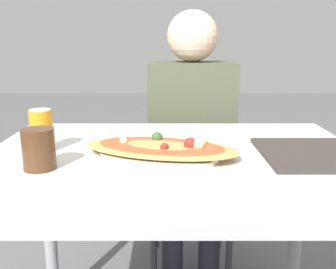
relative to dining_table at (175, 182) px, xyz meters
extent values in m
cube|color=silver|center=(0.00, 0.00, 0.06)|extent=(1.11, 0.84, 0.04)
cylinder|color=#99999E|center=(-0.50, 0.37, -0.32)|extent=(0.05, 0.05, 0.73)
cylinder|color=#99999E|center=(0.50, 0.37, -0.32)|extent=(0.05, 0.05, 0.73)
cube|color=#2D3851|center=(0.09, 0.68, -0.25)|extent=(0.40, 0.40, 0.04)
cube|color=#2D3851|center=(0.09, 0.87, 0.01)|extent=(0.38, 0.03, 0.48)
cylinder|color=#38383D|center=(0.26, 0.51, -0.48)|extent=(0.03, 0.03, 0.42)
cylinder|color=#38383D|center=(-0.08, 0.51, -0.48)|extent=(0.03, 0.03, 0.42)
cylinder|color=#38383D|center=(0.26, 0.85, -0.48)|extent=(0.03, 0.03, 0.42)
cylinder|color=#38383D|center=(-0.08, 0.85, -0.48)|extent=(0.03, 0.03, 0.42)
cylinder|color=#2D2D38|center=(0.17, 0.57, -0.46)|extent=(0.10, 0.10, 0.46)
cylinder|color=#2D2D38|center=(0.00, 0.57, -0.46)|extent=(0.10, 0.10, 0.46)
cube|color=#474C38|center=(0.09, 0.65, 0.04)|extent=(0.38, 0.21, 0.53)
sphere|color=beige|center=(0.09, 0.65, 0.42)|extent=(0.22, 0.22, 0.22)
cylinder|color=white|center=(-0.04, -0.01, 0.09)|extent=(0.34, 0.34, 0.01)
ellipsoid|color=tan|center=(-0.04, -0.01, 0.11)|extent=(0.49, 0.34, 0.02)
ellipsoid|color=#C14C28|center=(-0.04, -0.01, 0.11)|extent=(0.40, 0.28, 0.01)
sphere|color=maroon|center=(-0.03, -0.05, 0.12)|extent=(0.02, 0.02, 0.02)
sphere|color=#335928|center=(-0.05, 0.05, 0.12)|extent=(0.03, 0.03, 0.03)
sphere|color=maroon|center=(0.04, -0.03, 0.12)|extent=(0.04, 0.04, 0.04)
sphere|color=beige|center=(0.08, 0.00, 0.12)|extent=(0.03, 0.03, 0.03)
sphere|color=beige|center=(-0.15, 0.01, 0.12)|extent=(0.02, 0.02, 0.02)
sphere|color=beige|center=(0.06, -0.04, 0.12)|extent=(0.03, 0.03, 0.03)
cylinder|color=orange|center=(-0.39, 0.04, 0.14)|extent=(0.07, 0.07, 0.12)
cylinder|color=silver|center=(-0.39, 0.04, 0.21)|extent=(0.06, 0.06, 0.00)
cylinder|color=#4C2D19|center=(-0.35, -0.13, 0.14)|extent=(0.08, 0.08, 0.10)
cube|color=#332D28|center=(0.43, -0.01, 0.09)|extent=(0.36, 0.32, 0.01)
camera|label=1|loc=(-0.02, -1.08, 0.41)|focal=42.00mm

